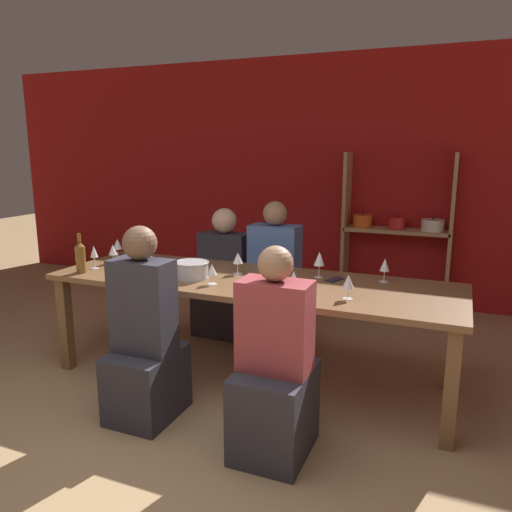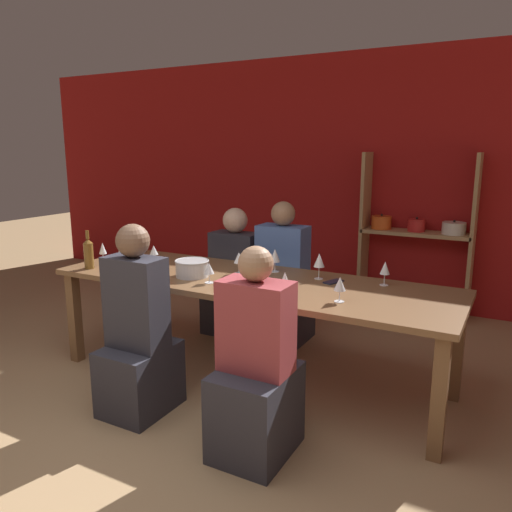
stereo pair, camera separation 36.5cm
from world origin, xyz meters
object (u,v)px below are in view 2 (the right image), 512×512
shelf_unit (412,252)px  wine_glass_red_b (285,280)px  wine_glass_white_a (154,251)px  wine_glass_red_e (122,248)px  dining_table (249,289)px  wine_glass_red_a (239,258)px  wine_glass_red_d (275,256)px  wine_glass_white_c (385,269)px  wine_glass_empty_b (209,269)px  wine_glass_white_d (340,285)px  cell_phone (334,282)px  person_far_a (282,292)px  person_near_b (256,380)px  mixing_bowl (192,268)px  wine_bottle_green (89,253)px  wine_glass_white_b (103,249)px  person_far_b (236,286)px  wine_glass_red_c (129,242)px  wine_glass_empty_a (319,261)px  person_near_a (138,344)px

shelf_unit → wine_glass_red_b: 2.50m
wine_glass_white_a → wine_glass_red_e: size_ratio=1.00×
dining_table → wine_glass_red_a: wine_glass_red_a is taller
wine_glass_red_d → wine_glass_white_c: wine_glass_red_d is taller
wine_glass_white_c → wine_glass_empty_b: bearing=-154.4°
wine_glass_white_d → cell_phone: bearing=114.1°
wine_glass_white_c → wine_glass_empty_b: wine_glass_white_c is taller
wine_glass_red_a → cell_phone: (0.72, 0.09, -0.11)m
wine_glass_white_a → person_far_a: (0.80, 0.75, -0.43)m
wine_glass_empty_b → person_near_b: person_near_b is taller
wine_glass_red_d → mixing_bowl: bearing=-138.9°
wine_bottle_green → wine_glass_white_a: size_ratio=1.96×
wine_glass_white_b → shelf_unit: bearing=49.7°
person_near_b → shelf_unit: bearing=85.4°
wine_glass_red_d → shelf_unit: bearing=70.7°
person_near_b → person_far_b: bearing=123.9°
person_far_a → dining_table: bearing=97.9°
person_far_a → person_near_b: bearing=110.5°
wine_glass_red_c → wine_glass_white_c: (2.27, 0.03, 0.01)m
wine_glass_white_d → wine_bottle_green: bearing=-177.1°
wine_glass_white_a → person_far_b: bearing=70.5°
wine_glass_red_b → wine_glass_white_a: bearing=165.1°
mixing_bowl → wine_glass_red_d: size_ratio=1.42×
wine_bottle_green → wine_glass_empty_a: bearing=18.2°
wine_glass_red_d → person_near_b: (0.42, -1.08, -0.46)m
wine_glass_white_c → person_far_b: person_far_b is taller
wine_bottle_green → shelf_unit: bearing=51.3°
person_far_b → mixing_bowl: bearing=102.5°
shelf_unit → dining_table: bearing=-108.6°
wine_glass_empty_b → person_far_b: (-0.43, 1.09, -0.45)m
person_far_a → person_near_b: 1.70m
wine_glass_white_d → wine_glass_red_e: size_ratio=1.02×
shelf_unit → cell_phone: shelf_unit is taller
shelf_unit → person_far_b: (-1.35, -1.30, -0.22)m
mixing_bowl → wine_glass_empty_b: wine_glass_empty_b is taller
mixing_bowl → wine_glass_red_a: wine_glass_red_a is taller
wine_glass_red_a → person_far_b: bearing=122.4°
wine_glass_empty_b → person_far_b: size_ratio=0.12×
wine_glass_empty_b → cell_phone: wine_glass_empty_b is taller
dining_table → wine_glass_red_c: (-1.37, 0.26, 0.18)m
wine_glass_white_b → cell_phone: 1.86m
dining_table → wine_glass_red_d: 0.35m
shelf_unit → wine_glass_red_d: 2.01m
wine_bottle_green → person_near_b: size_ratio=0.25×
wine_bottle_green → person_near_a: 1.05m
wine_glass_white_a → person_far_a: bearing=42.9°
person_far_a → wine_glass_red_e: bearing=33.9°
wine_glass_red_e → person_far_b: bearing=53.4°
mixing_bowl → wine_glass_empty_b: bearing=-23.6°
wine_glass_red_b → person_near_a: person_near_a is taller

